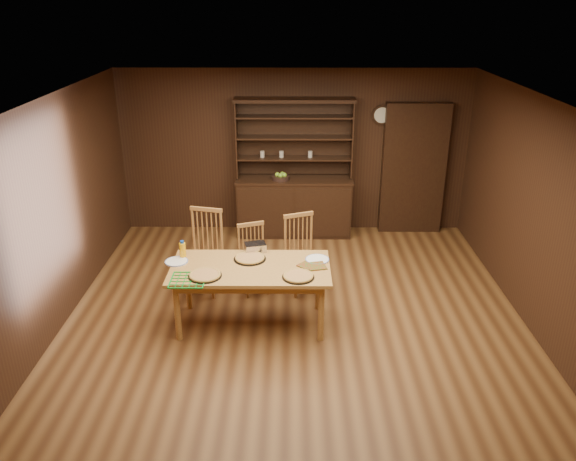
{
  "coord_description": "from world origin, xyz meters",
  "views": [
    {
      "loc": [
        -0.04,
        -5.71,
        3.64
      ],
      "look_at": [
        -0.08,
        0.4,
        1.04
      ],
      "focal_mm": 35.0,
      "sensor_mm": 36.0,
      "label": 1
    }
  ],
  "objects_px": {
    "chair_right": "(301,250)",
    "juice_bottle": "(183,250)",
    "dining_table": "(251,273)",
    "chair_center": "(253,256)",
    "china_hutch": "(294,199)",
    "chair_left": "(205,248)"
  },
  "relations": [
    {
      "from": "chair_right",
      "to": "juice_bottle",
      "type": "relative_size",
      "value": 4.79
    },
    {
      "from": "chair_left",
      "to": "juice_bottle",
      "type": "relative_size",
      "value": 5.13
    },
    {
      "from": "dining_table",
      "to": "chair_center",
      "type": "height_order",
      "value": "chair_center"
    },
    {
      "from": "dining_table",
      "to": "chair_right",
      "type": "bearing_deg",
      "value": 55.79
    },
    {
      "from": "dining_table",
      "to": "chair_right",
      "type": "xyz_separation_m",
      "value": [
        0.59,
        0.87,
        -0.12
      ]
    },
    {
      "from": "china_hutch",
      "to": "dining_table",
      "type": "xyz_separation_m",
      "value": [
        -0.51,
        -2.73,
        0.07
      ]
    },
    {
      "from": "chair_center",
      "to": "juice_bottle",
      "type": "height_order",
      "value": "juice_bottle"
    },
    {
      "from": "dining_table",
      "to": "chair_center",
      "type": "relative_size",
      "value": 1.98
    },
    {
      "from": "china_hutch",
      "to": "chair_left",
      "type": "relative_size",
      "value": 1.96
    },
    {
      "from": "dining_table",
      "to": "chair_left",
      "type": "height_order",
      "value": "chair_left"
    },
    {
      "from": "china_hutch",
      "to": "chair_right",
      "type": "xyz_separation_m",
      "value": [
        0.08,
        -1.86,
        -0.05
      ]
    },
    {
      "from": "china_hutch",
      "to": "chair_center",
      "type": "distance_m",
      "value": 1.97
    },
    {
      "from": "dining_table",
      "to": "chair_left",
      "type": "bearing_deg",
      "value": 127.01
    },
    {
      "from": "dining_table",
      "to": "chair_left",
      "type": "distance_m",
      "value": 1.08
    },
    {
      "from": "chair_center",
      "to": "juice_bottle",
      "type": "relative_size",
      "value": 4.26
    },
    {
      "from": "chair_right",
      "to": "juice_bottle",
      "type": "xyz_separation_m",
      "value": [
        -1.41,
        -0.64,
        0.3
      ]
    },
    {
      "from": "dining_table",
      "to": "chair_right",
      "type": "distance_m",
      "value": 1.06
    },
    {
      "from": "chair_left",
      "to": "china_hutch",
      "type": "bearing_deg",
      "value": 71.7
    },
    {
      "from": "chair_left",
      "to": "dining_table",
      "type": "bearing_deg",
      "value": -39.52
    },
    {
      "from": "chair_left",
      "to": "chair_center",
      "type": "distance_m",
      "value": 0.63
    },
    {
      "from": "china_hutch",
      "to": "chair_center",
      "type": "height_order",
      "value": "china_hutch"
    },
    {
      "from": "chair_left",
      "to": "juice_bottle",
      "type": "distance_m",
      "value": 0.7
    }
  ]
}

